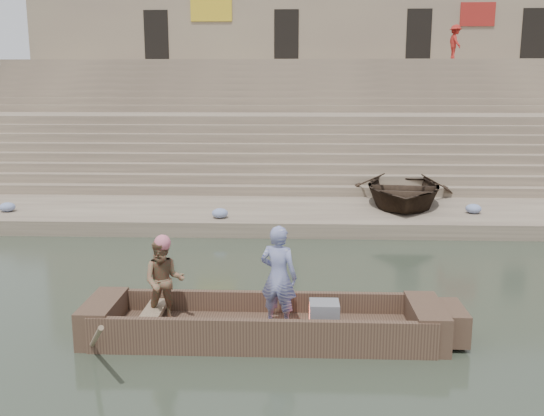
# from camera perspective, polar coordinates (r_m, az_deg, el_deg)

# --- Properties ---
(ground) EXTENTS (120.00, 120.00, 0.00)m
(ground) POSITION_cam_1_polar(r_m,az_deg,el_deg) (10.18, 10.30, -11.40)
(ground) COLOR #2A3427
(ground) RESTS_ON ground
(lower_landing) EXTENTS (32.00, 4.00, 0.40)m
(lower_landing) POSITION_cam_1_polar(r_m,az_deg,el_deg) (17.74, 6.83, -0.73)
(lower_landing) COLOR gray
(lower_landing) RESTS_ON ground
(mid_landing) EXTENTS (32.00, 3.00, 2.80)m
(mid_landing) POSITION_cam_1_polar(r_m,az_deg,el_deg) (24.95, 5.59, 5.62)
(mid_landing) COLOR gray
(mid_landing) RESTS_ON ground
(upper_landing) EXTENTS (32.00, 3.00, 5.20)m
(upper_landing) POSITION_cam_1_polar(r_m,az_deg,el_deg) (31.84, 4.93, 9.05)
(upper_landing) COLOR gray
(upper_landing) RESTS_ON ground
(ghat_steps) EXTENTS (32.00, 11.00, 5.20)m
(ghat_steps) POSITION_cam_1_polar(r_m,az_deg,el_deg) (26.60, 5.40, 6.84)
(ghat_steps) COLOR gray
(ghat_steps) RESTS_ON ground
(building_wall) EXTENTS (32.00, 5.07, 11.20)m
(building_wall) POSITION_cam_1_polar(r_m,az_deg,el_deg) (35.85, 4.74, 14.12)
(building_wall) COLOR gray
(building_wall) RESTS_ON ground
(main_rowboat) EXTENTS (5.00, 1.30, 0.22)m
(main_rowboat) POSITION_cam_1_polar(r_m,az_deg,el_deg) (9.71, -0.86, -11.64)
(main_rowboat) COLOR brown
(main_rowboat) RESTS_ON ground
(rowboat_trim) EXTENTS (6.04, 2.63, 2.04)m
(rowboat_trim) POSITION_cam_1_polar(r_m,az_deg,el_deg) (9.62, 0.40, -10.59)
(rowboat_trim) COLOR brown
(rowboat_trim) RESTS_ON ground
(standing_man) EXTENTS (0.69, 0.57, 1.62)m
(standing_man) POSITION_cam_1_polar(r_m,az_deg,el_deg) (9.37, 0.63, -6.51)
(standing_man) COLOR navy
(standing_man) RESTS_ON main_rowboat
(rowing_man) EXTENTS (0.73, 0.61, 1.37)m
(rowing_man) POSITION_cam_1_polar(r_m,az_deg,el_deg) (9.70, -10.19, -6.84)
(rowing_man) COLOR #277647
(rowing_man) RESTS_ON main_rowboat
(television) EXTENTS (0.46, 0.42, 0.40)m
(television) POSITION_cam_1_polar(r_m,az_deg,el_deg) (9.59, 4.89, -9.99)
(television) COLOR slate
(television) RESTS_ON main_rowboat
(beached_rowboat) EXTENTS (3.93, 5.05, 0.96)m
(beached_rowboat) POSITION_cam_1_polar(r_m,az_deg,el_deg) (18.59, 12.22, 1.79)
(beached_rowboat) COLOR #2D2116
(beached_rowboat) RESTS_ON lower_landing
(pedestrian) EXTENTS (0.75, 1.17, 1.71)m
(pedestrian) POSITION_cam_1_polar(r_m,az_deg,el_deg) (32.43, 16.94, 14.77)
(pedestrian) COLOR #A4221B
(pedestrian) RESTS_ON upper_landing
(cloth_bundles) EXTENTS (14.86, 2.25, 0.26)m
(cloth_bundles) POSITION_cam_1_polar(r_m,az_deg,el_deg) (17.39, -5.54, 0.18)
(cloth_bundles) COLOR #3F5999
(cloth_bundles) RESTS_ON lower_landing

